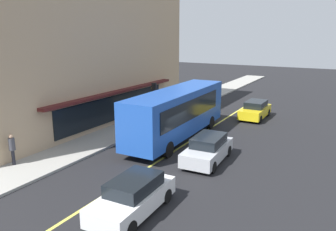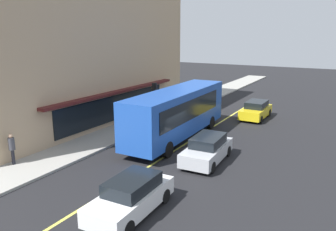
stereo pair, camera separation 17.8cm
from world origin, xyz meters
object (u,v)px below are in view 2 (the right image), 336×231
at_px(bus, 178,111).
at_px(car_yellow, 256,110).
at_px(traffic_light, 155,93).
at_px(car_silver, 207,149).
at_px(pedestrian_waiting, 12,146).
at_px(car_white, 131,196).

relative_size(bus, car_yellow, 2.59).
distance_m(traffic_light, car_silver, 9.44).
height_order(car_silver, pedestrian_waiting, pedestrian_waiting).
bearing_deg(bus, traffic_light, 52.13).
bearing_deg(car_silver, car_yellow, 1.63).
distance_m(bus, traffic_light, 4.70).
distance_m(bus, car_yellow, 9.18).
distance_m(bus, pedestrian_waiting, 10.66).
xyz_separation_m(car_white, pedestrian_waiting, (0.69, 8.61, 0.48)).
height_order(traffic_light, car_white, traffic_light).
relative_size(car_white, pedestrian_waiting, 2.45).
bearing_deg(traffic_light, car_yellow, -50.69).
height_order(car_yellow, pedestrian_waiting, pedestrian_waiting).
xyz_separation_m(traffic_light, pedestrian_waiting, (-11.96, 1.83, -1.31)).
height_order(traffic_light, car_silver, traffic_light).
bearing_deg(traffic_light, car_silver, -128.83).
bearing_deg(traffic_light, pedestrian_waiting, 171.29).
bearing_deg(pedestrian_waiting, car_yellow, -26.37).
relative_size(bus, car_silver, 2.55).
height_order(bus, pedestrian_waiting, bus).
xyz_separation_m(traffic_light, car_silver, (-5.81, -7.22, -1.79)).
xyz_separation_m(car_yellow, pedestrian_waiting, (-17.61, 8.73, 0.48)).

